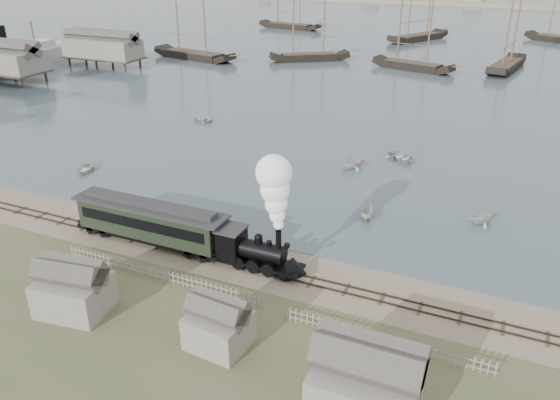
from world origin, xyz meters
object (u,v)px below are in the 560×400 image
at_px(locomotive, 270,223).
at_px(passenger_coach, 150,221).
at_px(steamship, 4,48).
at_px(beached_dinghy, 129,220).

relative_size(locomotive, passenger_coach, 0.65).
bearing_deg(steamship, locomotive, -123.49).
height_order(passenger_coach, beached_dinghy, passenger_coach).
relative_size(beached_dinghy, steamship, 0.10).
xyz_separation_m(passenger_coach, steamship, (-77.99, 52.65, 2.44)).
bearing_deg(passenger_coach, locomotive, 0.00).
bearing_deg(locomotive, passenger_coach, 180.00).
bearing_deg(steamship, passenger_coach, -127.25).
distance_m(passenger_coach, beached_dinghy, 5.33).
xyz_separation_m(locomotive, steamship, (-90.22, 52.65, 0.14)).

